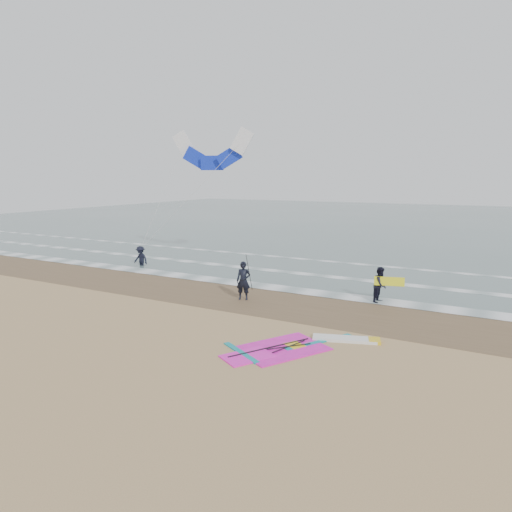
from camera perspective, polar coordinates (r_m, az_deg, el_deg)
The scene contains 11 objects.
ground at distance 15.48m, azimuth -4.31°, elevation -11.30°, with size 120.00×120.00×0.00m, color tan.
sea_water at distance 60.88m, azimuth 20.92°, elevation 3.95°, with size 120.00×80.00×0.02m, color #47605E.
wet_sand_band at distance 20.52m, azimuth 4.81°, elevation -5.95°, with size 120.00×5.00×0.01m, color brown.
foam_waterline at distance 24.52m, azimuth 8.99°, elevation -3.35°, with size 120.00×9.15×0.02m.
windsurf_rig at distance 15.51m, azimuth 5.53°, elevation -11.15°, with size 4.71×4.46×0.11m.
person_standing at distance 20.91m, azimuth -1.58°, elevation -3.11°, with size 0.65×0.43×1.78m, color black.
person_walking at distance 21.24m, azimuth 15.29°, elevation -3.48°, with size 0.79×0.61×1.62m, color black.
person_wading at distance 29.71m, azimuth -14.24°, elevation 0.31°, with size 1.05×0.60×1.63m, color black.
held_pole at distance 20.68m, azimuth -0.86°, elevation -2.08°, with size 0.17×0.86×1.82m.
carried_kiteboard at distance 21.01m, azimuth 16.32°, elevation -3.07°, with size 1.30×0.51×0.39m.
surf_kite at distance 29.98m, azimuth -5.56°, elevation 12.72°, with size 6.27×3.69×7.58m.
Camera 1 is at (7.85, -12.12, 5.58)m, focal length 32.00 mm.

